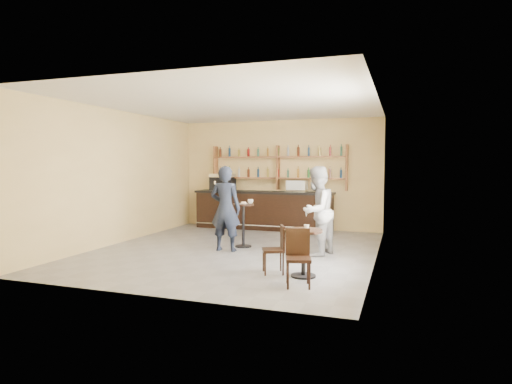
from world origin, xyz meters
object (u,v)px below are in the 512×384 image
(chair_south, at_px, (298,258))
(bar_counter, at_px, (263,210))
(cafe_table, at_px, (303,253))
(pastry_case, at_px, (297,186))
(pedestal_table, at_px, (243,225))
(man_main, at_px, (225,208))
(patron_second, at_px, (317,211))
(chair_west, at_px, (273,250))
(espresso_machine, at_px, (223,182))

(chair_south, bearing_deg, bar_counter, 96.81)
(cafe_table, bearing_deg, pastry_case, 104.75)
(pedestal_table, relative_size, man_main, 0.53)
(chair_south, xyz_separation_m, patron_second, (-0.17, 2.39, 0.49))
(pastry_case, bearing_deg, man_main, -96.94)
(chair_south, height_order, patron_second, patron_second)
(patron_second, bearing_deg, chair_west, 4.26)
(pastry_case, relative_size, man_main, 0.30)
(pedestal_table, bearing_deg, espresso_machine, 121.69)
(man_main, bearing_deg, bar_counter, -90.40)
(chair_west, bearing_deg, pedestal_table, -170.89)
(bar_counter, xyz_separation_m, patron_second, (2.17, -3.09, 0.38))
(man_main, distance_m, cafe_table, 2.69)
(man_main, bearing_deg, pedestal_table, -115.84)
(bar_counter, height_order, pedestal_table, bar_counter)
(pedestal_table, distance_m, patron_second, 1.85)
(espresso_machine, xyz_separation_m, pastry_case, (2.30, 0.00, -0.08))
(pedestal_table, bearing_deg, bar_counter, 98.33)
(bar_counter, distance_m, espresso_machine, 1.53)
(chair_west, distance_m, chair_south, 0.88)
(cafe_table, bearing_deg, patron_second, 93.92)
(bar_counter, distance_m, patron_second, 3.80)
(pedestal_table, xyz_separation_m, cafe_table, (1.89, -2.13, -0.10))
(patron_second, bearing_deg, chair_south, 22.23)
(cafe_table, distance_m, patron_second, 1.87)
(espresso_machine, xyz_separation_m, patron_second, (3.46, -3.09, -0.43))
(cafe_table, distance_m, chair_west, 0.55)
(espresso_machine, xyz_separation_m, chair_west, (3.04, -4.83, -0.95))
(bar_counter, relative_size, man_main, 2.20)
(pastry_case, relative_size, chair_south, 0.63)
(man_main, distance_m, chair_west, 2.25)
(pastry_case, xyz_separation_m, chair_south, (1.33, -5.48, -0.84))
(bar_counter, height_order, cafe_table, bar_counter)
(pastry_case, distance_m, chair_south, 5.70)
(pastry_case, distance_m, patron_second, 3.32)
(chair_west, distance_m, patron_second, 1.86)
(pedestal_table, xyz_separation_m, man_main, (-0.22, -0.53, 0.44))
(pastry_case, xyz_separation_m, chair_west, (0.73, -4.83, -0.86))
(espresso_machine, relative_size, chair_west, 0.84)
(pastry_case, bearing_deg, chair_west, -74.25)
(pastry_case, height_order, man_main, man_main)
(bar_counter, distance_m, chair_west, 5.14)
(espresso_machine, distance_m, cafe_table, 6.13)
(man_main, bearing_deg, chair_west, 131.59)
(espresso_machine, relative_size, pedestal_table, 0.70)
(espresso_machine, height_order, pedestal_table, espresso_machine)
(cafe_table, xyz_separation_m, patron_second, (-0.12, 1.79, 0.53))
(man_main, xyz_separation_m, patron_second, (1.98, 0.19, -0.00))
(bar_counter, bearing_deg, cafe_table, -64.85)
(patron_second, bearing_deg, cafe_table, 22.02)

